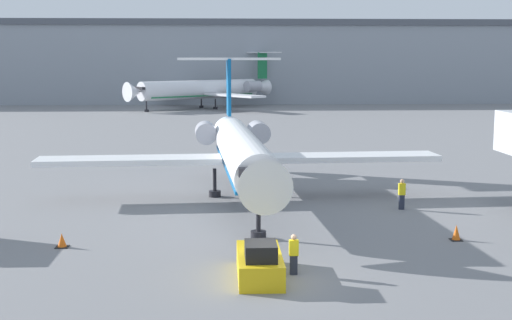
# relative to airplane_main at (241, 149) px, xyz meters

# --- Properties ---
(ground_plane) EXTENTS (600.00, 600.00, 0.00)m
(ground_plane) POSITION_rel_airplane_main_xyz_m (0.76, -17.77, -3.23)
(ground_plane) COLOR slate
(terminal_building) EXTENTS (180.00, 16.80, 16.66)m
(terminal_building) POSITION_rel_airplane_main_xyz_m (0.76, 102.23, 5.13)
(terminal_building) COLOR #8C939E
(terminal_building) RESTS_ON ground
(airplane_main) EXTENTS (26.37, 26.64, 9.17)m
(airplane_main) POSITION_rel_airplane_main_xyz_m (0.00, 0.00, 0.00)
(airplane_main) COLOR white
(airplane_main) RESTS_ON ground
(pushback_tug) EXTENTS (1.84, 4.46, 1.73)m
(pushback_tug) POSITION_rel_airplane_main_xyz_m (0.31, -17.16, -2.60)
(pushback_tug) COLOR yellow
(pushback_tug) RESTS_ON ground
(worker_near_tug) EXTENTS (0.40, 0.25, 1.76)m
(worker_near_tug) POSITION_rel_airplane_main_xyz_m (1.78, -16.82, -2.31)
(worker_near_tug) COLOR #232838
(worker_near_tug) RESTS_ON ground
(worker_by_wing) EXTENTS (0.40, 0.26, 1.88)m
(worker_by_wing) POSITION_rel_airplane_main_xyz_m (9.68, -4.02, -2.24)
(worker_by_wing) COLOR #232838
(worker_by_wing) RESTS_ON ground
(traffic_cone_left) EXTENTS (0.62, 0.62, 0.70)m
(traffic_cone_left) POSITION_rel_airplane_main_xyz_m (-9.07, -11.89, -2.90)
(traffic_cone_left) COLOR black
(traffic_cone_left) RESTS_ON ground
(traffic_cone_right) EXTENTS (0.58, 0.58, 0.79)m
(traffic_cone_right) POSITION_rel_airplane_main_xyz_m (10.59, -11.48, -2.85)
(traffic_cone_right) COLOR black
(traffic_cone_right) RESTS_ON ground
(airplane_parked_far_left) EXTENTS (28.07, 25.90, 10.25)m
(airplane_parked_far_left) POSITION_rel_airplane_main_xyz_m (-4.27, 83.48, 0.26)
(airplane_parked_far_left) COLOR white
(airplane_parked_far_left) RESTS_ON ground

